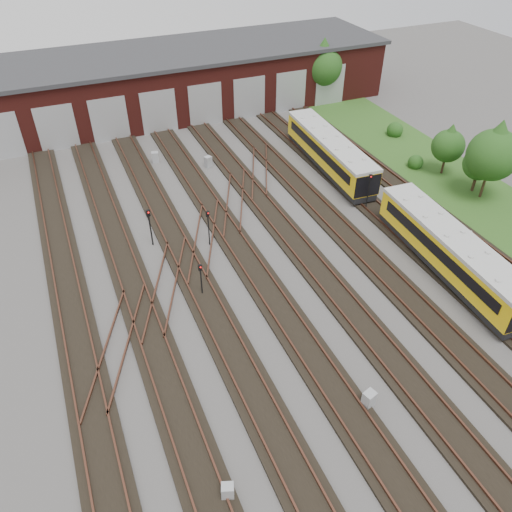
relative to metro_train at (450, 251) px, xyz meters
name	(u,v)px	position (x,y,z in m)	size (l,w,h in m)	color
ground	(351,358)	(-10.00, -4.08, -1.76)	(120.00, 120.00, 0.00)	#454240
track_network	(343,351)	(-10.17, -3.49, -1.65)	(30.40, 70.00, 0.33)	black
maintenance_shed	(162,81)	(-10.01, 35.89, 1.44)	(51.00, 12.50, 6.35)	#501814
grass_verge	(483,202)	(9.00, 5.92, -1.73)	(8.00, 55.00, 0.05)	#27541C
metro_train	(450,251)	(0.00, 0.00, 0.00)	(3.22, 45.62, 2.79)	black
signal_mast_0	(201,276)	(-16.03, 4.29, -0.14)	(0.23, 0.22, 2.51)	black
signal_mast_1	(150,223)	(-17.65, 10.91, 0.20)	(0.28, 0.26, 3.03)	black
signal_mast_2	(208,224)	(-13.80, 9.30, 0.08)	(0.24, 0.23, 2.90)	black
signal_mast_3	(369,187)	(-0.56, 8.88, 0.24)	(0.26, 0.25, 3.14)	black
relay_cabinet_0	(228,492)	(-19.18, -8.71, -1.30)	(0.55, 0.46, 0.92)	#9A9C9F
relay_cabinet_1	(155,157)	(-14.20, 23.61, -1.25)	(0.61, 0.51, 1.02)	#9A9C9F
relay_cabinet_2	(369,399)	(-10.88, -7.13, -1.24)	(0.62, 0.51, 1.03)	#9A9C9F
relay_cabinet_3	(208,162)	(-9.95, 20.80, -1.25)	(0.61, 0.51, 1.02)	#9A9C9F
relay_cabinet_4	(466,239)	(3.41, 1.83, -1.21)	(0.66, 0.55, 1.10)	#9A9C9F
tree_0	(323,61)	(7.47, 30.92, 2.90)	(4.37, 4.37, 7.24)	#362618
tree_1	(449,142)	(9.05, 11.23, 1.28)	(2.86, 2.86, 4.73)	#362618
tree_2	(495,149)	(9.28, 6.62, 2.65)	(4.14, 4.14, 6.85)	#362618
tree_3	(481,160)	(9.39, 7.68, 1.19)	(2.77, 2.77, 4.59)	#362618
bush_1	(416,160)	(7.56, 13.14, -1.06)	(1.40, 1.40, 1.40)	#1A4513
bush_2	(395,128)	(9.96, 19.68, -0.94)	(1.64, 1.64, 1.64)	#1A4513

